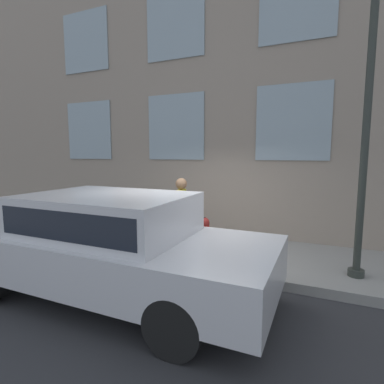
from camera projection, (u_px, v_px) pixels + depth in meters
The scene contains 7 objects.
ground_plane at pixel (189, 275), 5.64m from camera, with size 80.00×80.00×0.00m, color #2D2D30.
sidewalk at pixel (211, 251), 6.76m from camera, with size 2.50×60.00×0.17m.
building_facade at pixel (232, 70), 7.50m from camera, with size 0.33×40.00×8.71m.
fire_hydrant at pixel (204, 237), 6.05m from camera, with size 0.31×0.43×0.84m.
person at pixel (181, 207), 6.57m from camera, with size 0.38×0.25×1.58m.
parked_car_silver_near at pixel (109, 240), 4.71m from camera, with size 2.04×5.18×1.64m.
street_lamp at pixel (369, 92), 4.78m from camera, with size 0.36×0.36×4.91m.
Camera 1 is at (-4.91, -2.25, 2.25)m, focal length 28.00 mm.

